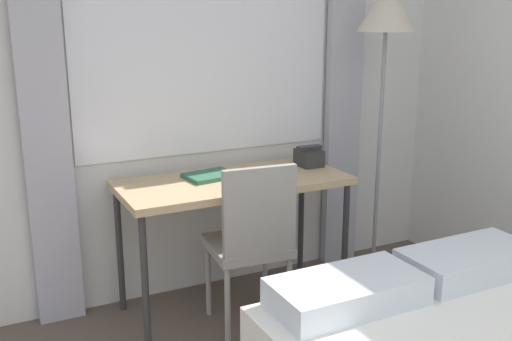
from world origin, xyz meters
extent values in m
cube|color=silver|center=(0.00, 3.02, 1.35)|extent=(4.65, 0.05, 2.70)
cube|color=white|center=(0.24, 2.99, 1.60)|extent=(1.56, 0.01, 1.50)
cube|color=#B2B2BC|center=(-0.68, 2.94, 1.30)|extent=(0.24, 0.06, 2.60)
cube|color=#B2B2BC|center=(1.16, 2.94, 1.30)|extent=(0.24, 0.06, 2.60)
cube|color=tan|center=(0.24, 2.65, 0.75)|extent=(1.26, 0.57, 0.04)
cylinder|color=#333333|center=(-0.35, 2.40, 0.36)|extent=(0.04, 0.04, 0.73)
cylinder|color=#333333|center=(0.83, 2.40, 0.36)|extent=(0.04, 0.04, 0.73)
cylinder|color=#333333|center=(-0.35, 2.89, 0.36)|extent=(0.04, 0.04, 0.73)
cylinder|color=#333333|center=(0.83, 2.89, 0.36)|extent=(0.04, 0.04, 0.73)
cube|color=gray|center=(0.22, 2.43, 0.45)|extent=(0.44, 0.44, 0.05)
cube|color=gray|center=(0.20, 2.25, 0.70)|extent=(0.38, 0.07, 0.45)
cylinder|color=gray|center=(0.03, 2.28, 0.21)|extent=(0.03, 0.03, 0.43)
cylinder|color=gray|center=(0.37, 2.24, 0.21)|extent=(0.03, 0.03, 0.43)
cylinder|color=gray|center=(0.06, 2.61, 0.21)|extent=(0.03, 0.03, 0.43)
cylinder|color=gray|center=(0.40, 2.58, 0.21)|extent=(0.03, 0.03, 0.43)
cube|color=silver|center=(0.25, 1.57, 0.56)|extent=(0.63, 0.32, 0.12)
cube|color=silver|center=(0.92, 1.57, 0.56)|extent=(0.63, 0.32, 0.12)
cylinder|color=#4C4C51|center=(1.19, 2.59, 0.01)|extent=(0.25, 0.25, 0.03)
cylinder|color=gray|center=(1.19, 2.59, 0.79)|extent=(0.02, 0.02, 1.51)
cone|color=beige|center=(1.19, 2.59, 1.69)|extent=(0.33, 0.33, 0.29)
cube|color=#2D2D2D|center=(0.76, 2.71, 0.81)|extent=(0.13, 0.15, 0.10)
cube|color=#2D2D2D|center=(0.76, 2.71, 0.88)|extent=(0.15, 0.05, 0.02)
cube|color=#33664C|center=(0.13, 2.72, 0.78)|extent=(0.29, 0.23, 0.02)
cube|color=white|center=(0.13, 2.72, 0.78)|extent=(0.27, 0.22, 0.01)
camera|label=1|loc=(-1.07, -0.24, 1.66)|focal=42.00mm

